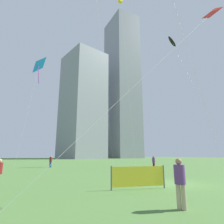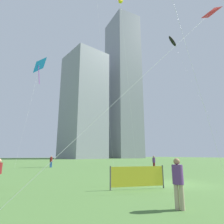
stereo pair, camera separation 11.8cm
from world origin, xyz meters
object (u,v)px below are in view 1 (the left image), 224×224
distant_highrise_1 (83,104)px  event_banner (138,176)px  person_standing_2 (180,179)px  distant_highrise_0 (122,85)px  person_standing_4 (154,161)px  kite_flying_3 (211,13)px  kite_flying_7 (172,42)px  kite_flying_2 (39,66)px  person_standing_1 (51,161)px

distant_highrise_1 → event_banner: distant_highrise_1 is taller
person_standing_2 → distant_highrise_0: distant_highrise_0 is taller
person_standing_4 → kite_flying_3: size_ratio=0.16×
distant_highrise_1 → event_banner: (-32.28, -91.54, -30.14)m
person_standing_2 → distant_highrise_0: 127.13m
kite_flying_3 → kite_flying_7: (19.49, 19.31, 15.45)m
person_standing_4 → kite_flying_2: size_ratio=0.09×
event_banner → distant_highrise_1: bearing=70.6°
person_standing_4 → kite_flying_7: size_ratio=0.07×
person_standing_4 → kite_flying_2: 28.80m
person_standing_1 → distant_highrise_0: bearing=43.8°
kite_flying_3 → event_banner: bearing=128.3°
distant_highrise_0 → distant_highrise_1: size_ratio=1.62×
person_standing_4 → event_banner: 16.54m
kite_flying_7 → person_standing_1: bearing=161.7°
event_banner → kite_flying_3: bearing=-51.7°
person_standing_4 → distant_highrise_0: 108.69m
person_standing_4 → event_banner: person_standing_4 is taller
kite_flying_3 → person_standing_4: bearing=60.0°
event_banner → kite_flying_2: bearing=94.3°
person_standing_1 → kite_flying_3: 28.44m
kite_flying_7 → event_banner: bearing=-145.4°
person_standing_4 → kite_flying_2: bearing=-142.9°
distant_highrise_1 → distant_highrise_0: bearing=-3.4°
person_standing_2 → person_standing_4: bearing=-69.8°
kite_flying_2 → kite_flying_3: size_ratio=1.87×
person_standing_1 → distant_highrise_0: (61.94, 71.65, 49.00)m
person_standing_4 → distant_highrise_1: 87.79m
distant_highrise_0 → distant_highrise_1: 35.60m
distant_highrise_1 → event_banner: size_ratio=19.02×
person_standing_2 → event_banner: (1.32, 4.17, -0.35)m
person_standing_2 → event_banner: bearing=-47.3°
event_banner → distant_highrise_0: bearing=56.7°
person_standing_2 → kite_flying_7: (23.81, 19.66, 24.88)m
kite_flying_7 → distant_highrise_1: 76.83m
kite_flying_7 → distant_highrise_0: (39.60, 79.02, 24.13)m
person_standing_2 → kite_flying_7: bearing=-80.2°
kite_flying_2 → distant_highrise_0: 97.00m
kite_flying_2 → distant_highrise_1: size_ratio=0.34×
kite_flying_3 → distant_highrise_1: size_ratio=0.18×
person_standing_2 → kite_flying_7: size_ratio=0.07×
person_standing_2 → person_standing_4: (13.18, 15.69, 0.01)m
person_standing_4 → event_banner: size_ratio=0.57×
kite_flying_3 → event_banner: 10.92m
person_standing_2 → distant_highrise_1: (33.59, 95.71, 29.80)m
distant_highrise_0 → distant_highrise_1: (-29.83, -2.97, -19.21)m
kite_flying_2 → distant_highrise_0: (64.24, 65.98, 30.46)m
person_standing_1 → event_banner: bearing=-95.8°
person_standing_1 → event_banner: person_standing_1 is taller
kite_flying_2 → person_standing_4: bearing=-50.5°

